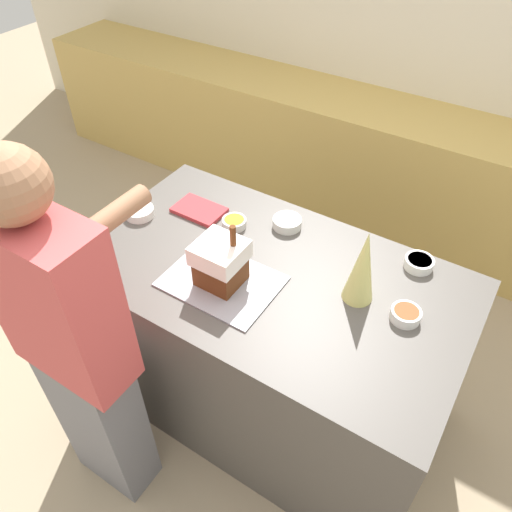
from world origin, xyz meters
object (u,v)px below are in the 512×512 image
object	(u,v)px
baking_tray	(222,281)
gingerbread_house	(220,262)
decorative_tree	(363,267)
person	(77,352)
candy_bowl_near_tray_left	(287,222)
candy_bowl_far_left	(139,212)
candy_bowl_center_rear	(234,222)
candy_bowl_behind_tray	(406,314)
cookbook	(199,210)
candy_bowl_beside_tree	(419,263)

from	to	relation	value
baking_tray	gingerbread_house	xyz separation A→B (m)	(0.00, 0.00, 0.11)
decorative_tree	person	size ratio (longest dim) A/B	0.19
candy_bowl_near_tray_left	candy_bowl_far_left	size ratio (longest dim) A/B	0.97
candy_bowl_center_rear	person	bearing A→B (deg)	-95.94
gingerbread_house	candy_bowl_behind_tray	distance (m)	0.73
decorative_tree	cookbook	world-z (taller)	decorative_tree
gingerbread_house	person	xyz separation A→B (m)	(-0.25, -0.55, -0.14)
gingerbread_house	candy_bowl_beside_tree	xyz separation A→B (m)	(0.64, 0.52, -0.09)
candy_bowl_center_rear	person	distance (m)	0.88
person	candy_bowl_center_rear	bearing A→B (deg)	84.06
candy_bowl_far_left	candy_bowl_behind_tray	xyz separation A→B (m)	(1.27, 0.06, 0.00)
decorative_tree	cookbook	distance (m)	0.88
candy_bowl_near_tray_left	candy_bowl_far_left	bearing A→B (deg)	-154.12
candy_bowl_beside_tree	cookbook	bearing A→B (deg)	-169.24
candy_bowl_beside_tree	person	xyz separation A→B (m)	(-0.89, -1.07, -0.05)
decorative_tree	candy_bowl_beside_tree	distance (m)	0.36
candy_bowl_center_rear	candy_bowl_beside_tree	size ratio (longest dim) A/B	0.92
candy_bowl_behind_tray	cookbook	xyz separation A→B (m)	(-1.06, 0.11, -0.01)
candy_bowl_far_left	candy_bowl_behind_tray	world-z (taller)	candy_bowl_behind_tray
decorative_tree	person	world-z (taller)	person
candy_bowl_beside_tree	person	distance (m)	1.39
candy_bowl_center_rear	person	xyz separation A→B (m)	(-0.09, -0.88, -0.05)
candy_bowl_beside_tree	candy_bowl_behind_tray	distance (m)	0.31
candy_bowl_beside_tree	cookbook	world-z (taller)	candy_bowl_beside_tree
candy_bowl_behind_tray	decorative_tree	bearing A→B (deg)	177.66
cookbook	candy_bowl_center_rear	bearing A→B (deg)	0.13
candy_bowl_beside_tree	cookbook	size ratio (longest dim) A/B	0.51
candy_bowl_center_rear	person	world-z (taller)	person
candy_bowl_near_tray_left	cookbook	xyz separation A→B (m)	(-0.41, -0.13, -0.01)
gingerbread_house	candy_bowl_far_left	xyz separation A→B (m)	(-0.58, 0.15, -0.09)
baking_tray	candy_bowl_behind_tray	world-z (taller)	candy_bowl_behind_tray
baking_tray	person	world-z (taller)	person
cookbook	person	bearing A→B (deg)	-82.81
candy_bowl_near_tray_left	cookbook	distance (m)	0.43
baking_tray	candy_bowl_center_rear	world-z (taller)	candy_bowl_center_rear
decorative_tree	candy_bowl_center_rear	distance (m)	0.68
gingerbread_house	candy_bowl_near_tray_left	size ratio (longest dim) A/B	2.14
gingerbread_house	candy_bowl_behind_tray	bearing A→B (deg)	17.06
candy_bowl_center_rear	candy_bowl_far_left	size ratio (longest dim) A/B	0.81
candy_bowl_beside_tree	person	size ratio (longest dim) A/B	0.07
gingerbread_house	candy_bowl_near_tray_left	world-z (taller)	gingerbread_house
baking_tray	person	size ratio (longest dim) A/B	0.26
gingerbread_house	person	distance (m)	0.62
candy_bowl_center_rear	candy_bowl_behind_tray	bearing A→B (deg)	-7.44
decorative_tree	candy_bowl_far_left	bearing A→B (deg)	-176.19
decorative_tree	candy_bowl_near_tray_left	bearing A→B (deg)	152.81
candy_bowl_near_tray_left	candy_bowl_beside_tree	xyz separation A→B (m)	(0.60, 0.06, -0.00)
candy_bowl_near_tray_left	decorative_tree	bearing A→B (deg)	-27.19
gingerbread_house	decorative_tree	size ratio (longest dim) A/B	0.87
cookbook	person	xyz separation A→B (m)	(0.11, -0.88, -0.03)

